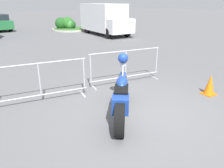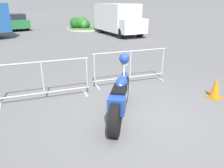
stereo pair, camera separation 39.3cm
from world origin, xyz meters
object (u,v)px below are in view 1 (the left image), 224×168
at_px(motorcycle, 121,95).
at_px(crowd_barrier_far, 126,66).
at_px(crowd_barrier_near, 40,82).
at_px(traffic_cone, 210,85).
at_px(delivery_van, 104,18).

relative_size(motorcycle, crowd_barrier_far, 0.80).
xyz_separation_m(crowd_barrier_near, traffic_cone, (4.17, -2.06, -0.27)).
height_order(crowd_barrier_near, delivery_van, delivery_van).
bearing_deg(delivery_van, motorcycle, -28.54).
bearing_deg(motorcycle, delivery_van, 8.06).
distance_m(motorcycle, crowd_barrier_near, 2.19).
bearing_deg(crowd_barrier_far, delivery_van, 62.75).
distance_m(crowd_barrier_near, delivery_van, 12.51).
distance_m(crowd_barrier_near, traffic_cone, 4.66).
height_order(crowd_barrier_near, traffic_cone, crowd_barrier_near).
relative_size(crowd_barrier_far, traffic_cone, 4.14).
xyz_separation_m(crowd_barrier_far, traffic_cone, (1.46, -2.06, -0.27)).
xyz_separation_m(motorcycle, crowd_barrier_near, (-1.36, 1.71, 0.06)).
relative_size(delivery_van, traffic_cone, 8.51).
bearing_deg(traffic_cone, delivery_van, 73.15).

